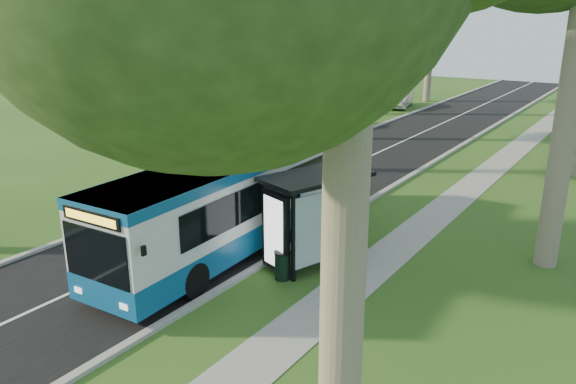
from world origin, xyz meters
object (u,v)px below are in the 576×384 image
at_px(litter_bin, 282,265).
at_px(car_silver, 400,98).
at_px(bus_shelter, 312,205).
at_px(bus, 238,200).
at_px(bus_stop_sign, 296,212).
at_px(car_white, 341,118).

xyz_separation_m(litter_bin, car_silver, (-10.24, 32.94, 0.35)).
relative_size(bus_shelter, litter_bin, 4.31).
bearing_deg(litter_bin, bus_shelter, 75.21).
relative_size(bus_shelter, car_silver, 0.79).
height_order(bus, bus_stop_sign, bus).
xyz_separation_m(bus_stop_sign, litter_bin, (0.55, -1.57, -1.12)).
xyz_separation_m(bus, bus_shelter, (3.03, -0.16, 0.42)).
relative_size(bus_stop_sign, car_silver, 0.52).
distance_m(bus, car_silver, 32.52).
xyz_separation_m(bus, bus_stop_sign, (2.17, 0.25, -0.09)).
bearing_deg(litter_bin, car_silver, 107.26).
relative_size(car_white, car_silver, 0.85).
bearing_deg(car_white, bus_stop_sign, -63.51).
relative_size(bus, bus_stop_sign, 4.84).
bearing_deg(litter_bin, bus, 154.17).
height_order(bus, car_silver, bus).
distance_m(car_white, car_silver, 10.82).
distance_m(bus_shelter, litter_bin, 2.03).
height_order(bus_stop_sign, car_silver, bus_stop_sign).
bearing_deg(bus_shelter, car_silver, 126.88).
relative_size(bus_stop_sign, litter_bin, 2.83).
height_order(bus_stop_sign, litter_bin, bus_stop_sign).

